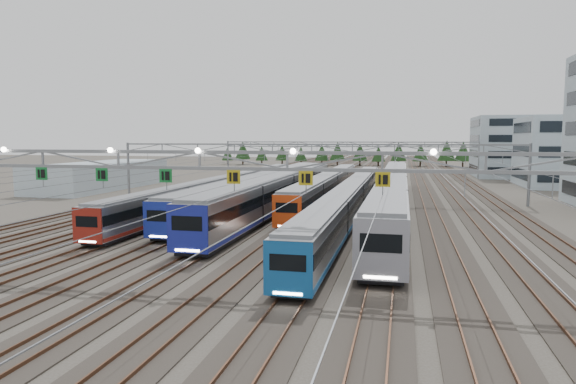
% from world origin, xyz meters
% --- Properties ---
extents(ground, '(400.00, 400.00, 0.00)m').
position_xyz_m(ground, '(0.00, 0.00, 0.00)').
color(ground, '#47423A').
rests_on(ground, ground).
extents(track_bed, '(54.00, 260.00, 5.42)m').
position_xyz_m(track_bed, '(0.00, 100.00, 1.49)').
color(track_bed, '#2D2823').
rests_on(track_bed, ground).
extents(train_a, '(2.54, 65.60, 3.30)m').
position_xyz_m(train_a, '(-11.25, 37.36, 1.90)').
color(train_a, black).
rests_on(train_a, ground).
extents(train_b, '(2.74, 64.50, 3.56)m').
position_xyz_m(train_b, '(-6.75, 39.75, 2.03)').
color(train_b, black).
rests_on(train_b, ground).
extents(train_c, '(3.11, 57.40, 4.05)m').
position_xyz_m(train_c, '(-2.25, 31.59, 2.28)').
color(train_c, black).
rests_on(train_c, ground).
extents(train_d, '(2.74, 51.58, 3.57)m').
position_xyz_m(train_d, '(2.25, 40.24, 2.04)').
color(train_d, black).
rests_on(train_d, ground).
extents(train_e, '(2.63, 66.89, 3.41)m').
position_xyz_m(train_e, '(6.75, 28.40, 1.96)').
color(train_e, black).
rests_on(train_e, ground).
extents(train_f, '(3.19, 67.27, 4.17)m').
position_xyz_m(train_f, '(11.25, 32.29, 2.34)').
color(train_f, black).
rests_on(train_f, ground).
extents(gantry_near, '(56.36, 0.61, 8.08)m').
position_xyz_m(gantry_near, '(-0.05, -0.12, 7.09)').
color(gantry_near, gray).
rests_on(gantry_near, ground).
extents(gantry_mid, '(56.36, 0.36, 8.00)m').
position_xyz_m(gantry_mid, '(0.00, 40.00, 6.39)').
color(gantry_mid, gray).
rests_on(gantry_mid, ground).
extents(gantry_far, '(56.36, 0.36, 8.00)m').
position_xyz_m(gantry_far, '(0.00, 85.00, 6.39)').
color(gantry_far, gray).
rests_on(gantry_far, ground).
extents(depot_bldg_mid, '(14.00, 16.00, 12.38)m').
position_xyz_m(depot_bldg_mid, '(40.09, 69.96, 6.19)').
color(depot_bldg_mid, '#ADC2CE').
rests_on(depot_bldg_mid, ground).
extents(depot_bldg_north, '(22.00, 18.00, 13.49)m').
position_xyz_m(depot_bldg_north, '(39.07, 93.65, 6.74)').
color(depot_bldg_north, '#ADC2CE').
rests_on(depot_bldg_north, ground).
extents(west_shed, '(10.00, 30.00, 4.46)m').
position_xyz_m(west_shed, '(-38.73, 49.69, 2.23)').
color(west_shed, '#ADC2CE').
rests_on(west_shed, ground).
extents(treeline, '(81.20, 5.60, 7.02)m').
position_xyz_m(treeline, '(-7.20, 132.13, 4.23)').
color(treeline, '#332114').
rests_on(treeline, ground).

